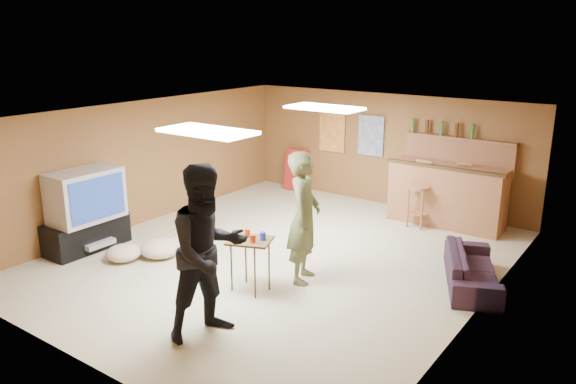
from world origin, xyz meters
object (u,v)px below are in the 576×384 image
Objects in this scene: bar_counter at (447,195)px; sofa at (472,268)px; tv_body at (85,195)px; person_olive at (304,217)px; tray_table at (250,265)px; person_black at (208,252)px.

bar_counter is 2.53m from sofa.
tv_body is at bearing 89.10° from sofa.
tv_body is 0.67× the size of sofa.
person_olive is 2.52× the size of tray_table.
bar_counter is 1.22× the size of sofa.
bar_counter is 1.09× the size of person_olive.
person_black is (-0.05, -1.82, 0.09)m from person_olive.
tv_body reaches higher than sofa.
person_black is (3.33, -0.78, 0.10)m from tv_body.
sofa is 2.25× the size of tray_table.
person_black reaches higher than tv_body.
tv_body is 1.52× the size of tray_table.
bar_counter is 5.31m from person_black.
person_black is at bearing -13.15° from tv_body.
person_black is at bearing 157.14° from person_olive.
tray_table is at bearing 34.90° from person_black.
tv_body is 6.09m from bar_counter.
bar_counter is at bearing 9.48° from person_black.
tv_body is 0.60× the size of person_olive.
sofa is (1.97, 1.20, -0.68)m from person_olive.
person_black reaches higher than tray_table.
sofa is at bearing -15.38° from person_black.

